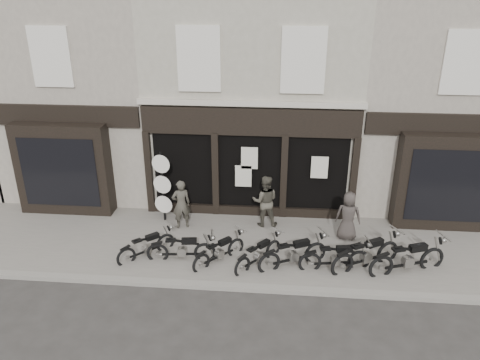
# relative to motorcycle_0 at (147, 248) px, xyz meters

# --- Properties ---
(ground_plane) EXTENTS (90.00, 90.00, 0.00)m
(ground_plane) POSITION_rel_motorcycle_0_xyz_m (2.83, -0.02, -0.36)
(ground_plane) COLOR #2D2B28
(ground_plane) RESTS_ON ground
(pavement) EXTENTS (30.00, 4.20, 0.12)m
(pavement) POSITION_rel_motorcycle_0_xyz_m (2.83, 0.88, -0.30)
(pavement) COLOR #6A645D
(pavement) RESTS_ON ground_plane
(kerb) EXTENTS (30.00, 0.25, 0.13)m
(kerb) POSITION_rel_motorcycle_0_xyz_m (2.83, -1.27, -0.29)
(kerb) COLOR gray
(kerb) RESTS_ON ground_plane
(central_building) EXTENTS (7.30, 6.22, 8.34)m
(central_building) POSITION_rel_motorcycle_0_xyz_m (2.83, 5.93, 3.72)
(central_building) COLOR #AAA391
(central_building) RESTS_ON ground
(neighbour_left) EXTENTS (5.60, 6.73, 8.34)m
(neighbour_left) POSITION_rel_motorcycle_0_xyz_m (-3.52, 5.88, 3.68)
(neighbour_left) COLOR #9E9485
(neighbour_left) RESTS_ON ground
(neighbour_right) EXTENTS (5.60, 6.73, 8.34)m
(neighbour_right) POSITION_rel_motorcycle_0_xyz_m (9.18, 5.88, 3.68)
(neighbour_right) COLOR #9E9485
(neighbour_right) RESTS_ON ground
(motorcycle_0) EXTENTS (1.51, 1.46, 0.90)m
(motorcycle_0) POSITION_rel_motorcycle_0_xyz_m (0.00, 0.00, 0.00)
(motorcycle_0) COLOR black
(motorcycle_0) RESTS_ON ground
(motorcycle_1) EXTENTS (2.02, 0.55, 0.97)m
(motorcycle_1) POSITION_rel_motorcycle_0_xyz_m (1.08, -0.12, 0.02)
(motorcycle_1) COLOR black
(motorcycle_1) RESTS_ON ground
(motorcycle_2) EXTENTS (1.46, 1.52, 0.91)m
(motorcycle_2) POSITION_rel_motorcycle_0_xyz_m (2.18, -0.10, 0.00)
(motorcycle_2) COLOR black
(motorcycle_2) RESTS_ON ground
(motorcycle_3) EXTENTS (1.38, 1.58, 0.91)m
(motorcycle_3) POSITION_rel_motorcycle_0_xyz_m (3.31, -0.14, 0.00)
(motorcycle_3) COLOR black
(motorcycle_3) RESTS_ON ground
(motorcycle_4) EXTENTS (2.00, 1.24, 1.04)m
(motorcycle_4) POSITION_rel_motorcycle_0_xyz_m (4.30, -0.13, 0.05)
(motorcycle_4) COLOR black
(motorcycle_4) RESTS_ON ground
(motorcycle_5) EXTENTS (2.06, 0.66, 0.99)m
(motorcycle_5) POSITION_rel_motorcycle_0_xyz_m (5.48, -0.19, 0.03)
(motorcycle_5) COLOR black
(motorcycle_5) RESTS_ON ground
(motorcycle_6) EXTENTS (2.10, 1.40, 1.11)m
(motorcycle_6) POSITION_rel_motorcycle_0_xyz_m (6.36, -0.01, 0.08)
(motorcycle_6) COLOR black
(motorcycle_6) RESTS_ON ground
(motorcycle_7) EXTENTS (2.25, 1.11, 1.12)m
(motorcycle_7) POSITION_rel_motorcycle_0_xyz_m (7.48, -0.15, 0.09)
(motorcycle_7) COLOR black
(motorcycle_7) RESTS_ON ground
(man_left) EXTENTS (0.71, 0.60, 1.66)m
(man_left) POSITION_rel_motorcycle_0_xyz_m (0.68, 1.80, 0.59)
(man_left) COLOR #3F3B33
(man_left) RESTS_ON pavement
(man_centre) EXTENTS (0.88, 0.70, 1.75)m
(man_centre) POSITION_rel_motorcycle_0_xyz_m (3.39, 2.18, 0.64)
(man_centre) COLOR #464238
(man_centre) RESTS_ON pavement
(man_right) EXTENTS (0.85, 0.62, 1.59)m
(man_right) POSITION_rel_motorcycle_0_xyz_m (6.00, 1.52, 0.55)
(man_right) COLOR #39332F
(man_right) RESTS_ON pavement
(advert_sign_post) EXTENTS (0.62, 0.40, 2.57)m
(advert_sign_post) POSITION_rel_motorcycle_0_xyz_m (-0.00, 2.21, 0.89)
(advert_sign_post) COLOR black
(advert_sign_post) RESTS_ON ground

